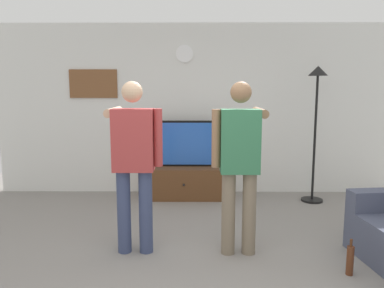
# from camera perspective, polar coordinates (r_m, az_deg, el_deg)

# --- Properties ---
(ground_plane) EXTENTS (8.40, 8.40, 0.00)m
(ground_plane) POSITION_cam_1_polar(r_m,az_deg,el_deg) (3.60, 0.79, -19.74)
(ground_plane) COLOR gray
(back_wall) EXTENTS (6.40, 0.10, 2.70)m
(back_wall) POSITION_cam_1_polar(r_m,az_deg,el_deg) (6.13, 0.65, 5.19)
(back_wall) COLOR silver
(back_wall) RESTS_ON ground_plane
(tv_stand) EXTENTS (1.16, 0.57, 0.49)m
(tv_stand) POSITION_cam_1_polar(r_m,az_deg,el_deg) (5.95, -1.16, -5.70)
(tv_stand) COLOR brown
(tv_stand) RESTS_ON ground_plane
(television) EXTENTS (1.18, 0.07, 0.71)m
(television) POSITION_cam_1_polar(r_m,az_deg,el_deg) (5.88, -1.17, 0.08)
(television) COLOR black
(television) RESTS_ON tv_stand
(wall_clock) EXTENTS (0.27, 0.03, 0.27)m
(wall_clock) POSITION_cam_1_polar(r_m,az_deg,el_deg) (6.09, -1.14, 13.43)
(wall_clock) COLOR white
(framed_picture) EXTENTS (0.76, 0.04, 0.45)m
(framed_picture) POSITION_cam_1_polar(r_m,az_deg,el_deg) (6.28, -14.61, 8.77)
(framed_picture) COLOR brown
(floor_lamp) EXTENTS (0.32, 0.32, 2.01)m
(floor_lamp) POSITION_cam_1_polar(r_m,az_deg,el_deg) (5.85, 18.21, 5.48)
(floor_lamp) COLOR black
(floor_lamp) RESTS_ON ground_plane
(person_standing_nearer_lamp) EXTENTS (0.59, 0.78, 1.77)m
(person_standing_nearer_lamp) POSITION_cam_1_polar(r_m,az_deg,el_deg) (3.88, -8.75, -2.00)
(person_standing_nearer_lamp) COLOR #384266
(person_standing_nearer_lamp) RESTS_ON ground_plane
(person_standing_nearer_couch) EXTENTS (0.57, 0.78, 1.76)m
(person_standing_nearer_couch) POSITION_cam_1_polar(r_m,az_deg,el_deg) (3.84, 7.18, -2.22)
(person_standing_nearer_couch) COLOR #7A6B56
(person_standing_nearer_couch) RESTS_ON ground_plane
(beverage_bottle) EXTENTS (0.07, 0.07, 0.34)m
(beverage_bottle) POSITION_cam_1_polar(r_m,az_deg,el_deg) (3.90, 22.68, -15.81)
(beverage_bottle) COLOR #592D19
(beverage_bottle) RESTS_ON ground_plane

